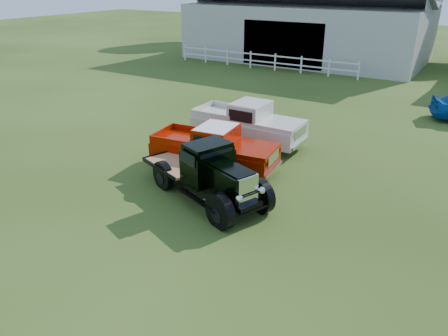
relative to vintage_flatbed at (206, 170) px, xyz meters
The scene contains 6 objects.
ground 1.42m from the vintage_flatbed, 72.35° to the right, with size 120.00×120.00×0.00m, color #27390F.
shed_left 25.91m from the vintage_flatbed, 104.96° to the left, with size 18.80×10.20×5.60m, color #AAA594, non-canonical shape.
fence_rail 20.46m from the vintage_flatbed, 112.02° to the left, with size 14.20×0.16×1.20m, color white, non-canonical shape.
vintage_flatbed is the anchor object (origin of this frame).
red_pickup 2.10m from the vintage_flatbed, 116.15° to the left, with size 4.50×1.73×1.64m, color #931300, non-canonical shape.
white_pickup 4.94m from the vintage_flatbed, 103.79° to the left, with size 4.67×1.81×1.72m, color beige, non-canonical shape.
Camera 1 is at (6.41, -8.95, 6.33)m, focal length 35.00 mm.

